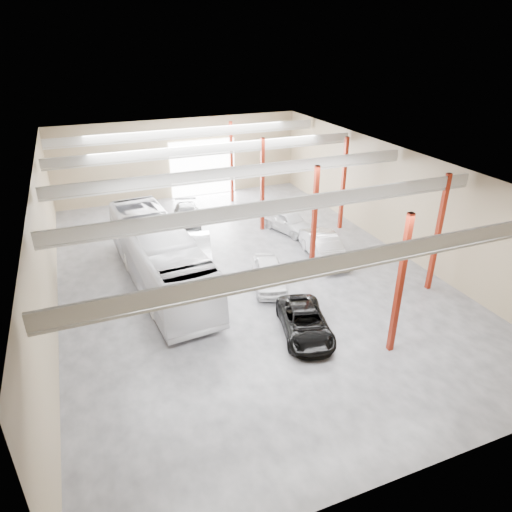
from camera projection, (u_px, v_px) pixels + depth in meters
depot_shell at (241, 194)px, 27.24m from camera, size 22.12×32.12×7.06m
coach_bus at (159, 256)px, 26.85m from camera, size 4.23×13.64×3.74m
black_sedan at (305, 323)px, 22.75m from camera, size 3.36×5.26×1.35m
car_row_a at (269, 274)px, 27.13m from camera, size 3.02×4.87×1.55m
car_row_b at (199, 248)px, 30.53m from camera, size 2.47×4.60×1.44m
car_row_c at (187, 216)px, 35.71m from camera, size 3.02×5.33×1.46m
car_right_near at (324, 247)px, 30.26m from camera, size 2.41×5.35×1.70m
car_right_far at (288, 221)px, 34.55m from camera, size 3.33×5.12×1.62m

